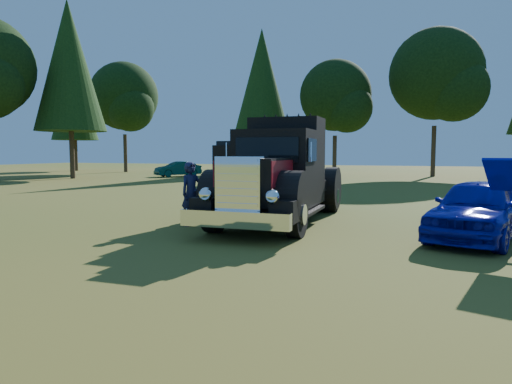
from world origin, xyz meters
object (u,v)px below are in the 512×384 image
(hotrod_coupe, at_px, (479,209))
(spectator_near, at_px, (191,194))
(distant_teal_car, at_px, (178,169))
(diamond_t_truck, at_px, (278,178))
(spectator_far, at_px, (223,191))

(hotrod_coupe, relative_size, spectator_near, 2.58)
(distant_teal_car, bearing_deg, diamond_t_truck, -16.65)
(spectator_near, bearing_deg, hotrod_coupe, -58.07)
(hotrod_coupe, bearing_deg, distant_teal_car, 132.23)
(spectator_near, height_order, distant_teal_car, spectator_near)
(hotrod_coupe, bearing_deg, diamond_t_truck, 169.53)
(distant_teal_car, bearing_deg, spectator_far, -19.65)
(diamond_t_truck, bearing_deg, spectator_near, -147.50)
(spectator_far, bearing_deg, diamond_t_truck, -55.00)
(hotrod_coupe, xyz_separation_m, distant_teal_car, (-19.82, 21.83, -0.09))
(spectator_far, bearing_deg, hotrod_coupe, -49.80)
(hotrod_coupe, relative_size, spectator_far, 2.88)
(spectator_far, relative_size, distant_teal_car, 0.42)
(spectator_near, bearing_deg, distant_teal_car, 58.65)
(spectator_near, distance_m, distant_teal_car, 25.60)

